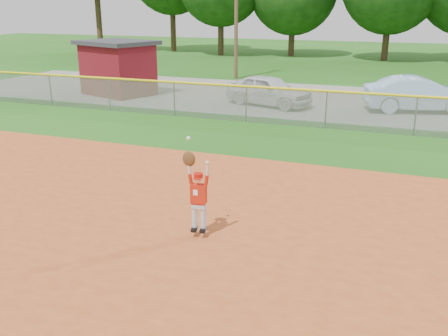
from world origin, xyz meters
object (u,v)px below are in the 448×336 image
Objects in this scene: car_blue at (419,94)px; ballplayer at (197,192)px; car_white_a at (269,90)px; utility_shed at (118,67)px.

ballplayer is at bearing 148.16° from car_blue.
utility_shed is (-8.50, 0.15, 0.71)m from car_white_a.
car_white_a is 0.93× the size of utility_shed.
utility_shed is at bearing 127.02° from ballplayer.
car_blue reaches higher than car_white_a.
car_blue is 2.34× the size of ballplayer.
car_white_a is 8.53m from utility_shed.
utility_shed reaches higher than car_white_a.
car_white_a is 14.70m from ballplayer.
ballplayer is (-4.29, -15.48, 0.20)m from car_blue.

